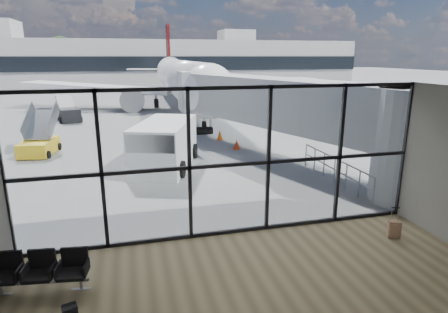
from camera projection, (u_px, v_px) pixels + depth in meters
name	position (u px, v px, depth m)	size (l,w,h in m)	color
ground	(150.00, 98.00, 48.98)	(220.00, 220.00, 0.00)	slate
lounge_shell	(303.00, 216.00, 6.37)	(12.02, 8.01, 4.51)	brown
glass_curtain_wall	(230.00, 163.00, 10.97)	(12.10, 0.12, 4.50)	white
jet_bridge	(288.00, 108.00, 18.62)	(8.00, 16.50, 4.33)	#AEB1B3
apron_railing	(335.00, 167.00, 15.98)	(0.06, 5.46, 1.11)	gray
far_terminal	(138.00, 62.00, 68.29)	(80.00, 12.20, 11.00)	#AAAAA5
tree_4	(29.00, 56.00, 72.53)	(5.61, 5.61, 8.07)	#382619
tree_5	(61.00, 53.00, 73.80)	(6.27, 6.27, 9.03)	#382619
seating_row	(41.00, 269.00, 8.65)	(2.15, 0.86, 0.95)	gray
suitcase	(394.00, 229.00, 11.19)	(0.40, 0.34, 0.94)	#946E52
airliner	(181.00, 78.00, 40.29)	(32.35, 37.45, 9.64)	white
service_van	(164.00, 144.00, 18.09)	(3.82, 5.59, 2.23)	white
belt_loader	(69.00, 113.00, 31.40)	(2.49, 4.40, 1.92)	black
mobile_stairs	(39.00, 145.00, 20.72)	(1.98, 3.29, 2.20)	gold
traffic_cone_a	(174.00, 152.00, 20.04)	(0.47, 0.47, 0.67)	#D8500B
traffic_cone_b	(237.00, 144.00, 21.88)	(0.42, 0.42, 0.60)	red
traffic_cone_c	(220.00, 135.00, 24.36)	(0.42, 0.42, 0.59)	#E55B0C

